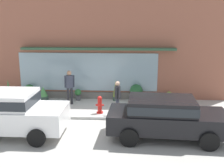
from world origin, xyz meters
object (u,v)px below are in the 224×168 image
parked_car_black (165,115)px  potted_plant_window_right (136,92)px  potted_plant_window_left (78,94)px  potted_plant_low_front (29,91)px  pedestrian_with_handbag (118,95)px  potted_plant_near_hydrant (116,91)px  potted_plant_by_entrance (169,96)px  potted_plant_window_center (43,94)px  fire_hydrant (100,105)px  parked_car_white (7,111)px  pedestrian_passerby (70,84)px  potted_plant_doorstep (9,90)px

parked_car_black → potted_plant_window_right: size_ratio=4.81×
parked_car_black → potted_plant_window_left: parked_car_black is taller
potted_plant_window_right → parked_car_black: bearing=-78.9°
potted_plant_low_front → potted_plant_window_right: bearing=-0.0°
parked_car_black → potted_plant_window_left: size_ratio=7.03×
pedestrian_with_handbag → potted_plant_near_hydrant: 2.24m
potted_plant_near_hydrant → potted_plant_by_entrance: potted_plant_near_hydrant is taller
parked_car_black → potted_plant_low_front: size_ratio=5.36×
potted_plant_window_right → potted_plant_by_entrance: bearing=2.0°
potted_plant_near_hydrant → potted_plant_window_left: 2.05m
potted_plant_window_center → potted_plant_by_entrance: bearing=2.9°
pedestrian_with_handbag → potted_plant_low_front: 5.43m
potted_plant_window_center → potted_plant_window_right: size_ratio=0.87×
fire_hydrant → parked_car_white: size_ratio=0.20×
pedestrian_with_handbag → parked_car_white: bearing=132.3°
fire_hydrant → potted_plant_window_center: 3.71m
parked_car_white → potted_plant_window_left: bearing=68.7°
parked_car_white → potted_plant_near_hydrant: (3.82, 4.72, -0.41)m
parked_car_white → potted_plant_by_entrance: (6.69, 4.78, -0.67)m
pedestrian_passerby → parked_car_white: bearing=-129.3°
parked_car_black → potted_plant_near_hydrant: 5.06m
potted_plant_near_hydrant → potted_plant_low_front: 4.75m
fire_hydrant → pedestrian_with_handbag: size_ratio=0.53×
potted_plant_window_center → pedestrian_passerby: bearing=-18.9°
fire_hydrant → potted_plant_window_right: (1.75, 2.09, 0.08)m
parked_car_black → parked_car_white: (-5.84, -0.10, 0.08)m
potted_plant_doorstep → potted_plant_low_front: (1.08, 0.20, -0.13)m
pedestrian_with_handbag → potted_plant_by_entrance: bearing=-39.5°
potted_plant_window_center → potted_plant_window_left: bearing=6.3°
pedestrian_passerby → potted_plant_window_right: (3.42, 0.82, -0.56)m
potted_plant_near_hydrant → pedestrian_with_handbag: bearing=-84.8°
parked_car_black → pedestrian_with_handbag: bearing=130.1°
pedestrian_passerby → potted_plant_window_left: size_ratio=2.84×
pedestrian_passerby → potted_plant_window_right: size_ratio=1.94×
pedestrian_passerby → potted_plant_window_right: 3.57m
potted_plant_doorstep → potted_plant_window_right: bearing=1.6°
potted_plant_by_entrance → potted_plant_low_front: 7.61m
parked_car_white → potted_plant_low_front: bearing=100.9°
fire_hydrant → potted_plant_window_left: size_ratio=1.33×
parked_car_white → potted_plant_doorstep: size_ratio=3.69×
potted_plant_low_front → potted_plant_window_center: size_ratio=1.03×
pedestrian_passerby → potted_plant_low_front: pedestrian_passerby is taller
potted_plant_by_entrance → potted_plant_low_front: size_ratio=0.65×
parked_car_white → potted_plant_by_entrance: size_ratio=7.90×
potted_plant_by_entrance → potted_plant_low_front: (-7.61, -0.06, 0.14)m
fire_hydrant → potted_plant_doorstep: (-5.19, 1.90, 0.14)m
potted_plant_low_front → potted_plant_doorstep: bearing=-169.7°
fire_hydrant → pedestrian_passerby: bearing=142.9°
potted_plant_doorstep → potted_plant_window_right: 6.94m
potted_plant_window_center → pedestrian_with_handbag: bearing=-25.1°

